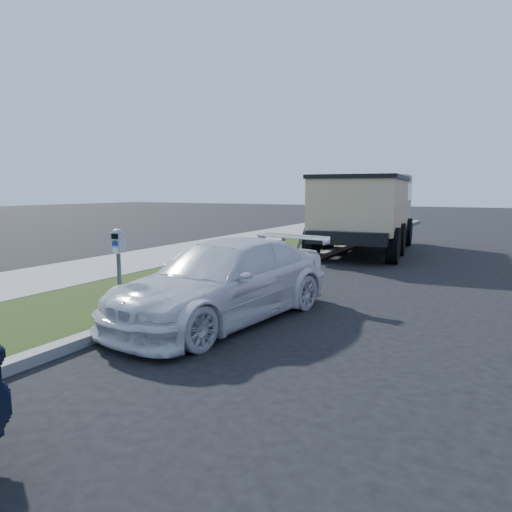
% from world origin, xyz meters
% --- Properties ---
extents(ground, '(120.00, 120.00, 0.00)m').
position_xyz_m(ground, '(0.00, 0.00, 0.00)').
color(ground, black).
rests_on(ground, ground).
extents(streetside, '(6.12, 50.00, 0.15)m').
position_xyz_m(streetside, '(-5.57, 2.00, 0.07)').
color(streetside, gray).
rests_on(streetside, ground).
extents(parking_meter, '(0.21, 0.15, 1.48)m').
position_xyz_m(parking_meter, '(-2.78, -1.12, 1.21)').
color(parking_meter, '#3F4247').
rests_on(parking_meter, ground).
extents(white_wagon, '(2.58, 4.92, 1.36)m').
position_xyz_m(white_wagon, '(-1.53, 0.12, 0.68)').
color(white_wagon, silver).
rests_on(white_wagon, ground).
extents(dump_truck, '(3.49, 7.45, 2.83)m').
position_xyz_m(dump_truck, '(-1.80, 10.40, 1.59)').
color(dump_truck, black).
rests_on(dump_truck, ground).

